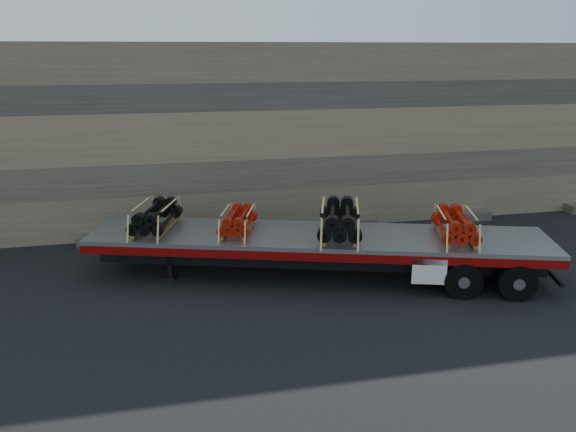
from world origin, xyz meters
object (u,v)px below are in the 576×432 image
trailer (317,255)px  bundle_front (156,217)px  bundle_rear (455,226)px  bundle_midfront (238,221)px  bundle_midrear (340,221)px

trailer → bundle_front: (-4.77, 1.50, 1.08)m
trailer → bundle_front: bearing=180.0°
bundle_front → bundle_rear: bearing=-0.0°
bundle_midfront → bundle_midrear: 3.10m
bundle_midfront → bundle_rear: (6.19, -1.94, 0.05)m
trailer → bundle_rear: size_ratio=6.43×
bundle_midfront → bundle_rear: bearing=-0.0°
bundle_rear → bundle_front: bearing=180.0°
bundle_front → bundle_midfront: bearing=-0.0°
bundle_midrear → bundle_midfront: bearing=180.0°
trailer → bundle_rear: bundle_rear is taller
bundle_rear → bundle_midfront: bearing=180.0°
bundle_midfront → bundle_midrear: bundle_midrear is taller
bundle_front → trailer: bearing=0.0°
trailer → bundle_front: size_ratio=6.31×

